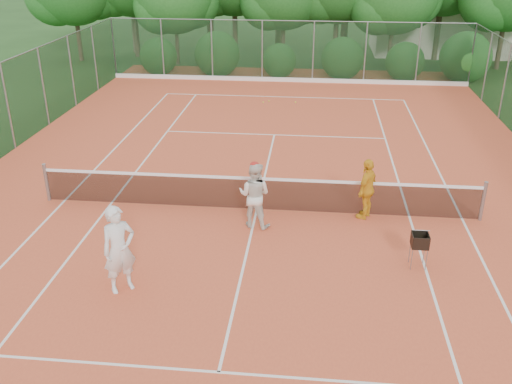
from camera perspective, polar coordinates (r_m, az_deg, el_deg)
ground at (r=15.66m, az=0.08°, el=-1.84°), size 120.00×120.00×0.00m
clay_court at (r=15.65m, az=0.08°, el=-1.81°), size 18.00×36.00×0.02m
club_building at (r=39.09m, az=17.74°, el=15.37°), size 8.00×5.00×3.00m
tennis_net at (r=15.43m, az=0.08°, el=-0.07°), size 11.97×0.10×1.10m
player_white at (r=12.16m, az=-13.53°, el=-5.60°), size 0.84×0.81×1.94m
player_center_grp at (r=14.44m, az=-0.16°, el=-0.27°), size 0.97×0.84×1.77m
player_yellow at (r=15.19m, az=11.05°, el=0.33°), size 0.80×1.05×1.65m
ball_hopper at (r=13.28m, az=16.07°, el=-4.74°), size 0.36×0.36×0.83m
stray_ball_a at (r=25.96m, az=1.30°, el=9.08°), size 0.07×0.07×0.07m
stray_ball_b at (r=25.76m, az=0.73°, el=8.96°), size 0.07×0.07×0.07m
stray_ball_c at (r=25.84m, az=3.97°, el=8.96°), size 0.07×0.07×0.07m
court_markings at (r=15.65m, az=0.08°, el=-1.76°), size 11.03×23.83×0.01m
fence_back at (r=29.50m, az=3.18°, el=13.85°), size 18.07×0.07×3.00m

